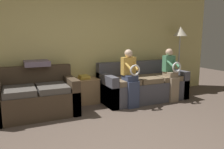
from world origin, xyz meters
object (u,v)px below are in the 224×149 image
object	(u,v)px
couch_main	(142,86)
child_right_seated	(171,72)
child_left_seated	(130,76)
floor_lamp	(180,36)
side_shelf	(85,90)
couch_side	(36,97)
book_stack	(84,77)
throw_pillow	(37,63)

from	to	relation	value
couch_main	child_right_seated	distance (m)	0.72
child_left_seated	floor_lamp	bearing A→B (deg)	18.57
child_right_seated	side_shelf	size ratio (longest dim) A/B	2.02
floor_lamp	couch_side	bearing A→B (deg)	-175.88
couch_side	book_stack	xyz separation A→B (m)	(1.04, 0.30, 0.26)
couch_side	floor_lamp	bearing A→B (deg)	4.12
child_left_seated	couch_main	bearing A→B (deg)	34.75
child_right_seated	floor_lamp	size ratio (longest dim) A/B	0.69
couch_side	throw_pillow	xyz separation A→B (m)	(0.08, 0.32, 0.61)
book_stack	floor_lamp	xyz separation A→B (m)	(2.59, -0.04, 0.89)
couch_side	side_shelf	size ratio (longest dim) A/B	2.50
child_left_seated	side_shelf	size ratio (longest dim) A/B	2.04
book_stack	side_shelf	bearing A→B (deg)	-2.22
couch_main	child_left_seated	xyz separation A→B (m)	(-0.52, -0.36, 0.34)
floor_lamp	book_stack	bearing A→B (deg)	179.20
book_stack	floor_lamp	bearing A→B (deg)	-0.80
child_right_seated	couch_main	bearing A→B (deg)	145.11
couch_main	child_left_seated	bearing A→B (deg)	-145.25
floor_lamp	throw_pillow	xyz separation A→B (m)	(-3.55, 0.06, -0.54)
child_left_seated	side_shelf	world-z (taller)	child_left_seated
child_left_seated	book_stack	world-z (taller)	child_left_seated
child_left_seated	book_stack	distance (m)	1.02
couch_side	side_shelf	distance (m)	1.08
couch_side	book_stack	bearing A→B (deg)	15.99
child_right_seated	throw_pillow	world-z (taller)	child_right_seated
side_shelf	throw_pillow	xyz separation A→B (m)	(-0.96, 0.02, 0.65)
couch_side	book_stack	size ratio (longest dim) A/B	5.50
couch_main	child_left_seated	size ratio (longest dim) A/B	1.67
couch_side	child_left_seated	size ratio (longest dim) A/B	1.23
throw_pillow	floor_lamp	bearing A→B (deg)	-0.90
throw_pillow	couch_side	bearing A→B (deg)	-104.06
child_left_seated	throw_pillow	xyz separation A→B (m)	(-1.75, 0.66, 0.27)
couch_side	floor_lamp	size ratio (longest dim) A/B	0.86
side_shelf	floor_lamp	bearing A→B (deg)	-0.80
side_shelf	throw_pillow	size ratio (longest dim) A/B	1.23
child_right_seated	side_shelf	xyz separation A→B (m)	(-1.83, 0.64, -0.38)
child_left_seated	side_shelf	bearing A→B (deg)	140.89
child_left_seated	throw_pillow	size ratio (longest dim) A/B	2.51
couch_side	child_right_seated	distance (m)	2.92
couch_main	side_shelf	distance (m)	1.34
couch_main	couch_side	xyz separation A→B (m)	(-2.35, -0.02, 0.00)
side_shelf	book_stack	world-z (taller)	book_stack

